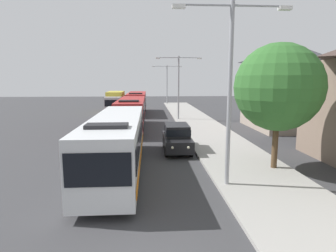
{
  "coord_description": "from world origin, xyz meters",
  "views": [
    {
      "loc": [
        0.46,
        -5.76,
        5.06
      ],
      "look_at": [
        1.68,
        12.84,
        2.04
      ],
      "focal_mm": 31.11,
      "sensor_mm": 36.0,
      "label": 1
    }
  ],
  "objects_px": {
    "box_truck_oncoming": "(115,102)",
    "roadside_tree": "(278,87)",
    "bus_second_in_line": "(132,113)",
    "bus_lead": "(117,141)",
    "streetlamp_mid": "(179,81)",
    "white_suv": "(177,137)",
    "streetlamp_far": "(167,80)",
    "streetlamp_near": "(230,77)",
    "bus_middle": "(137,102)"
  },
  "relations": [
    {
      "from": "bus_middle",
      "to": "roadside_tree",
      "type": "relative_size",
      "value": 1.69
    },
    {
      "from": "streetlamp_far",
      "to": "roadside_tree",
      "type": "distance_m",
      "value": 43.35
    },
    {
      "from": "bus_lead",
      "to": "streetlamp_far",
      "type": "relative_size",
      "value": 1.61
    },
    {
      "from": "white_suv",
      "to": "streetlamp_mid",
      "type": "bearing_deg",
      "value": 83.84
    },
    {
      "from": "bus_second_in_line",
      "to": "roadside_tree",
      "type": "xyz_separation_m",
      "value": [
        8.71,
        -13.92,
        2.92
      ]
    },
    {
      "from": "bus_second_in_line",
      "to": "box_truck_oncoming",
      "type": "xyz_separation_m",
      "value": [
        -3.3,
        14.88,
        0.01
      ]
    },
    {
      "from": "streetlamp_near",
      "to": "streetlamp_mid",
      "type": "xyz_separation_m",
      "value": [
        0.0,
        22.79,
        -0.29
      ]
    },
    {
      "from": "streetlamp_far",
      "to": "bus_middle",
      "type": "bearing_deg",
      "value": -108.89
    },
    {
      "from": "bus_second_in_line",
      "to": "roadside_tree",
      "type": "relative_size",
      "value": 1.65
    },
    {
      "from": "white_suv",
      "to": "streetlamp_near",
      "type": "height_order",
      "value": "streetlamp_near"
    },
    {
      "from": "streetlamp_far",
      "to": "streetlamp_mid",
      "type": "bearing_deg",
      "value": -90.0
    },
    {
      "from": "box_truck_oncoming",
      "to": "streetlamp_far",
      "type": "bearing_deg",
      "value": 58.89
    },
    {
      "from": "bus_lead",
      "to": "white_suv",
      "type": "height_order",
      "value": "bus_lead"
    },
    {
      "from": "box_truck_oncoming",
      "to": "bus_second_in_line",
      "type": "bearing_deg",
      "value": -77.49
    },
    {
      "from": "bus_lead",
      "to": "streetlamp_near",
      "type": "height_order",
      "value": "streetlamp_near"
    },
    {
      "from": "white_suv",
      "to": "streetlamp_near",
      "type": "relative_size",
      "value": 0.56
    },
    {
      "from": "bus_second_in_line",
      "to": "streetlamp_near",
      "type": "relative_size",
      "value": 1.37
    },
    {
      "from": "bus_lead",
      "to": "streetlamp_mid",
      "type": "xyz_separation_m",
      "value": [
        5.4,
        20.04,
        3.17
      ]
    },
    {
      "from": "bus_lead",
      "to": "white_suv",
      "type": "relative_size",
      "value": 2.66
    },
    {
      "from": "roadside_tree",
      "to": "box_truck_oncoming",
      "type": "bearing_deg",
      "value": 112.64
    },
    {
      "from": "box_truck_oncoming",
      "to": "roadside_tree",
      "type": "xyz_separation_m",
      "value": [
        12.01,
        -28.8,
        2.91
      ]
    },
    {
      "from": "bus_second_in_line",
      "to": "streetlamp_near",
      "type": "xyz_separation_m",
      "value": [
        5.4,
        -16.27,
        3.46
      ]
    },
    {
      "from": "bus_lead",
      "to": "streetlamp_mid",
      "type": "bearing_deg",
      "value": 74.92
    },
    {
      "from": "streetlamp_mid",
      "to": "box_truck_oncoming",
      "type": "bearing_deg",
      "value": 136.12
    },
    {
      "from": "box_truck_oncoming",
      "to": "streetlamp_mid",
      "type": "xyz_separation_m",
      "value": [
        8.7,
        -8.37,
        3.16
      ]
    },
    {
      "from": "bus_lead",
      "to": "streetlamp_near",
      "type": "bearing_deg",
      "value": -26.97
    },
    {
      "from": "bus_lead",
      "to": "roadside_tree",
      "type": "relative_size",
      "value": 1.79
    },
    {
      "from": "bus_middle",
      "to": "streetlamp_far",
      "type": "bearing_deg",
      "value": 71.11
    },
    {
      "from": "bus_second_in_line",
      "to": "streetlamp_mid",
      "type": "bearing_deg",
      "value": 50.37
    },
    {
      "from": "bus_second_in_line",
      "to": "box_truck_oncoming",
      "type": "bearing_deg",
      "value": 102.51
    },
    {
      "from": "streetlamp_far",
      "to": "bus_second_in_line",
      "type": "bearing_deg",
      "value": -100.44
    },
    {
      "from": "bus_lead",
      "to": "bus_second_in_line",
      "type": "height_order",
      "value": "same"
    },
    {
      "from": "streetlamp_mid",
      "to": "streetlamp_far",
      "type": "bearing_deg",
      "value": 90.0
    },
    {
      "from": "bus_middle",
      "to": "box_truck_oncoming",
      "type": "xyz_separation_m",
      "value": [
        -3.3,
        1.36,
        0.01
      ]
    },
    {
      "from": "box_truck_oncoming",
      "to": "streetlamp_mid",
      "type": "height_order",
      "value": "streetlamp_mid"
    },
    {
      "from": "streetlamp_mid",
      "to": "streetlamp_far",
      "type": "xyz_separation_m",
      "value": [
        -0.0,
        22.79,
        -0.02
      ]
    },
    {
      "from": "streetlamp_near",
      "to": "streetlamp_mid",
      "type": "distance_m",
      "value": 22.79
    },
    {
      "from": "bus_second_in_line",
      "to": "bus_lead",
      "type": "bearing_deg",
      "value": -90.0
    },
    {
      "from": "bus_second_in_line",
      "to": "streetlamp_near",
      "type": "bearing_deg",
      "value": -71.64
    },
    {
      "from": "white_suv",
      "to": "streetlamp_far",
      "type": "xyz_separation_m",
      "value": [
        1.7,
        38.53,
        3.81
      ]
    },
    {
      "from": "streetlamp_mid",
      "to": "streetlamp_far",
      "type": "height_order",
      "value": "streetlamp_mid"
    },
    {
      "from": "box_truck_oncoming",
      "to": "white_suv",
      "type": "bearing_deg",
      "value": -73.81
    },
    {
      "from": "box_truck_oncoming",
      "to": "streetlamp_mid",
      "type": "bearing_deg",
      "value": -43.88
    },
    {
      "from": "bus_lead",
      "to": "white_suv",
      "type": "xyz_separation_m",
      "value": [
        3.7,
        4.29,
        -0.66
      ]
    },
    {
      "from": "bus_lead",
      "to": "streetlamp_mid",
      "type": "relative_size",
      "value": 1.59
    },
    {
      "from": "white_suv",
      "to": "streetlamp_far",
      "type": "distance_m",
      "value": 38.76
    },
    {
      "from": "bus_lead",
      "to": "streetlamp_mid",
      "type": "height_order",
      "value": "streetlamp_mid"
    },
    {
      "from": "white_suv",
      "to": "box_truck_oncoming",
      "type": "height_order",
      "value": "box_truck_oncoming"
    },
    {
      "from": "bus_second_in_line",
      "to": "box_truck_oncoming",
      "type": "distance_m",
      "value": 15.25
    },
    {
      "from": "white_suv",
      "to": "box_truck_oncoming",
      "type": "distance_m",
      "value": 25.12
    }
  ]
}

